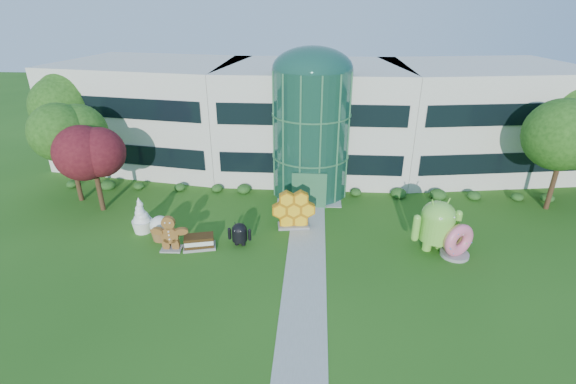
# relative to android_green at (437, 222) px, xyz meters

# --- Properties ---
(ground) EXTENTS (140.00, 140.00, 0.00)m
(ground) POSITION_rel_android_green_xyz_m (-8.05, -3.67, -1.93)
(ground) COLOR #215114
(ground) RESTS_ON ground
(building) EXTENTS (46.00, 15.00, 9.30)m
(building) POSITION_rel_android_green_xyz_m (-8.05, 14.33, 2.72)
(building) COLOR beige
(building) RESTS_ON ground
(atrium) EXTENTS (6.00, 6.00, 9.80)m
(atrium) POSITION_rel_android_green_xyz_m (-8.05, 8.33, 2.97)
(atrium) COLOR #194738
(atrium) RESTS_ON ground
(walkway) EXTENTS (2.40, 20.00, 0.04)m
(walkway) POSITION_rel_android_green_xyz_m (-8.05, -1.67, -1.91)
(walkway) COLOR #9E9E93
(walkway) RESTS_ON ground
(tree_red) EXTENTS (4.00, 4.00, 6.00)m
(tree_red) POSITION_rel_android_green_xyz_m (-23.55, 3.83, 1.07)
(tree_red) COLOR #3F0C14
(tree_red) RESTS_ON ground
(trees_backdrop) EXTENTS (52.00, 8.00, 8.40)m
(trees_backdrop) POSITION_rel_android_green_xyz_m (-8.05, 9.33, 2.27)
(trees_backdrop) COLOR #1A4110
(trees_backdrop) RESTS_ON ground
(android_green) EXTENTS (3.90, 3.13, 3.86)m
(android_green) POSITION_rel_android_green_xyz_m (0.00, 0.00, 0.00)
(android_green) COLOR #71C23E
(android_green) RESTS_ON ground
(android_black) EXTENTS (1.64, 1.14, 1.80)m
(android_black) POSITION_rel_android_green_xyz_m (-12.35, -0.40, -1.03)
(android_black) COLOR black
(android_black) RESTS_ON ground
(donut) EXTENTS (2.39, 1.96, 2.25)m
(donut) POSITION_rel_android_green_xyz_m (1.12, -0.72, -0.80)
(donut) COLOR #E55783
(donut) RESTS_ON ground
(gingerbread) EXTENTS (2.63, 1.09, 2.39)m
(gingerbread) POSITION_rel_android_green_xyz_m (-16.59, -1.26, -0.73)
(gingerbread) COLOR brown
(gingerbread) RESTS_ON ground
(ice_cream_sandwich) EXTENTS (2.20, 1.46, 0.90)m
(ice_cream_sandwich) POSITION_rel_android_green_xyz_m (-14.86, -0.97, -1.48)
(ice_cream_sandwich) COLOR #311F0A
(ice_cream_sandwich) RESTS_ON ground
(honeycomb) EXTENTS (3.28, 1.56, 2.48)m
(honeycomb) POSITION_rel_android_green_xyz_m (-9.03, 2.18, -0.69)
(honeycomb) COLOR yellow
(honeycomb) RESTS_ON ground
(froyo) EXTENTS (1.51, 1.51, 2.50)m
(froyo) POSITION_rel_android_green_xyz_m (-19.26, 0.87, -0.68)
(froyo) COLOR white
(froyo) RESTS_ON ground
(cupcake) EXTENTS (1.72, 1.72, 1.68)m
(cupcake) POSITION_rel_android_green_xyz_m (-17.66, -0.04, -1.09)
(cupcake) COLOR white
(cupcake) RESTS_ON ground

